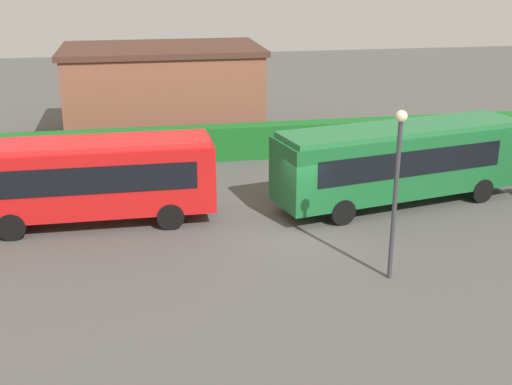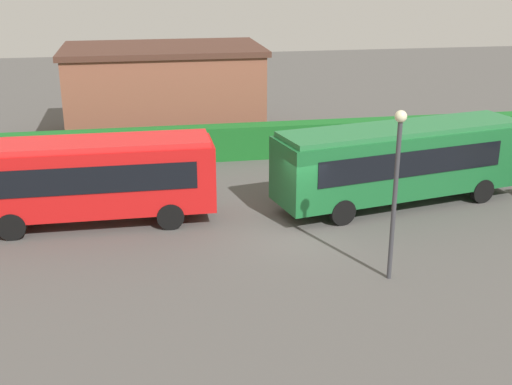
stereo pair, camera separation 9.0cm
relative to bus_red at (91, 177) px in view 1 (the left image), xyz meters
name	(u,v)px [view 1 (the left image)]	position (x,y,z in m)	size (l,w,h in m)	color
ground_plane	(295,235)	(7.19, -2.43, -1.85)	(98.43, 98.43, 0.00)	#514F4C
bus_red	(91,177)	(0.00, 0.00, 0.00)	(9.15, 2.41, 3.22)	red
bus_green	(401,159)	(12.08, 0.00, 0.01)	(10.73, 4.53, 3.23)	#19602D
person_center	(312,172)	(8.94, 1.84, -0.91)	(0.48, 0.36, 1.78)	silver
person_right	(373,159)	(12.11, 3.12, -0.87)	(0.30, 0.52, 1.87)	black
hedge_row	(248,141)	(7.19, 7.61, -1.02)	(61.22, 1.11, 1.67)	#196522
depot_building	(163,91)	(3.34, 13.09, 0.63)	(10.84, 6.83, 4.94)	brown
lamppost	(397,176)	(9.27, -6.27, 1.50)	(0.36, 0.36, 5.33)	#38383D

